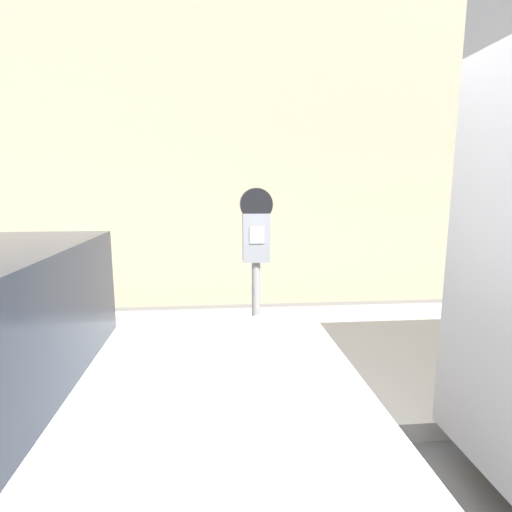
# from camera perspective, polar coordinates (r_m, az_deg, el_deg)

# --- Properties ---
(sidewalk) EXTENTS (24.00, 2.80, 0.15)m
(sidewalk) POSITION_cam_1_polar(r_m,az_deg,el_deg) (4.22, 0.67, -14.03)
(sidewalk) COLOR #BCB7AD
(sidewalk) RESTS_ON ground_plane
(building_facade) EXTENTS (24.00, 0.30, 4.57)m
(building_facade) POSITION_cam_1_polar(r_m,az_deg,el_deg) (6.08, -1.44, 14.61)
(building_facade) COLOR tan
(building_facade) RESTS_ON ground_plane
(parking_meter) EXTENTS (0.23, 0.14, 1.63)m
(parking_meter) POSITION_cam_1_polar(r_m,az_deg,el_deg) (2.89, 0.00, 0.72)
(parking_meter) COLOR gray
(parking_meter) RESTS_ON sidewalk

